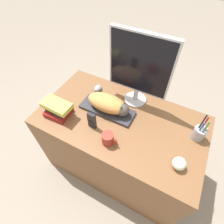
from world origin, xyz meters
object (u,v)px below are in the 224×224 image
(keyboard, at_px, (107,110))
(coffee_mug, at_px, (108,139))
(pen_cup, at_px, (199,133))
(computer_mouse, at_px, (98,88))
(cat, at_px, (109,104))
(phone, at_px, (92,121))
(monitor, at_px, (140,68))
(book_stack, at_px, (58,109))
(baseball, at_px, (179,164))

(keyboard, distance_m, coffee_mug, 0.28)
(coffee_mug, xyz_separation_m, pen_cup, (0.50, 0.31, 0.01))
(computer_mouse, relative_size, coffee_mug, 0.75)
(cat, bearing_deg, computer_mouse, 140.55)
(coffee_mug, height_order, phone, phone)
(coffee_mug, bearing_deg, monitor, 89.38)
(computer_mouse, distance_m, book_stack, 0.38)
(phone, bearing_deg, cat, 77.82)
(monitor, height_order, pen_cup, monitor)
(baseball, bearing_deg, book_stack, -179.53)
(computer_mouse, distance_m, baseball, 0.84)
(coffee_mug, relative_size, baseball, 1.36)
(keyboard, height_order, cat, cat)
(pen_cup, xyz_separation_m, book_stack, (-0.94, -0.27, 0.01))
(keyboard, relative_size, phone, 3.07)
(cat, xyz_separation_m, phone, (-0.04, -0.18, -0.02))
(baseball, bearing_deg, monitor, 138.61)
(pen_cup, distance_m, baseball, 0.27)
(phone, bearing_deg, pen_cup, 20.61)
(baseball, xyz_separation_m, phone, (-0.60, 0.01, 0.03))
(monitor, relative_size, pen_cup, 2.50)
(baseball, relative_size, phone, 0.59)
(keyboard, bearing_deg, cat, 0.00)
(pen_cup, relative_size, book_stack, 1.02)
(keyboard, distance_m, phone, 0.18)
(computer_mouse, distance_m, phone, 0.38)
(keyboard, bearing_deg, book_stack, -146.73)
(cat, height_order, baseball, cat)
(cat, distance_m, phone, 0.18)
(monitor, bearing_deg, coffee_mug, -90.62)
(phone, xyz_separation_m, book_stack, (-0.28, -0.02, -0.01))
(keyboard, bearing_deg, monitor, 54.06)
(book_stack, bearing_deg, pen_cup, 15.93)
(monitor, bearing_deg, baseball, -41.39)
(cat, bearing_deg, pen_cup, 6.71)
(cat, relative_size, monitor, 0.60)
(pen_cup, bearing_deg, book_stack, -164.07)
(pen_cup, bearing_deg, keyboard, -173.48)
(pen_cup, bearing_deg, cat, -173.29)
(coffee_mug, distance_m, book_stack, 0.44)
(monitor, distance_m, book_stack, 0.64)
(keyboard, bearing_deg, baseball, -17.86)
(cat, relative_size, book_stack, 1.52)
(computer_mouse, bearing_deg, cat, -39.45)
(computer_mouse, xyz_separation_m, coffee_mug, (0.32, -0.40, 0.02))
(pen_cup, distance_m, book_stack, 0.98)
(keyboard, height_order, baseball, baseball)
(baseball, bearing_deg, coffee_mug, -173.73)
(cat, xyz_separation_m, book_stack, (-0.32, -0.19, -0.02))
(computer_mouse, height_order, coffee_mug, coffee_mug)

